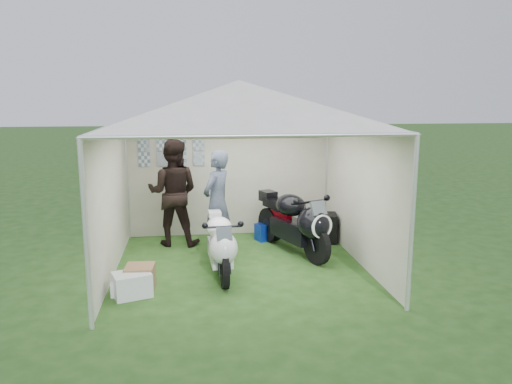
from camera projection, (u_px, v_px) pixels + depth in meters
ground at (240, 266)px, 8.23m from camera, size 80.00×80.00×0.00m
canopy_tent at (239, 108)px, 7.77m from camera, size 5.66×5.66×3.00m
motorcycle_white at (220, 243)px, 7.73m from camera, size 0.47×1.87×0.92m
motorcycle_black at (296, 221)px, 8.76m from camera, size 1.06×2.09×1.08m
paddock_stand at (267, 232)px, 9.70m from camera, size 0.51×0.41×0.33m
person_dark_jacket at (173, 193)px, 9.26m from camera, size 1.09×0.92×1.99m
person_blue_jacket at (217, 202)px, 8.84m from camera, size 0.75×0.80×1.83m
equipment_box at (322, 228)px, 9.55m from camera, size 0.62×0.54×0.55m
crate_0 at (132, 285)px, 6.97m from camera, size 0.60×0.53×0.33m
crate_1 at (140, 278)px, 7.19m from camera, size 0.43×0.43×0.36m
crate_2 at (123, 287)px, 7.03m from camera, size 0.33×0.28×0.23m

